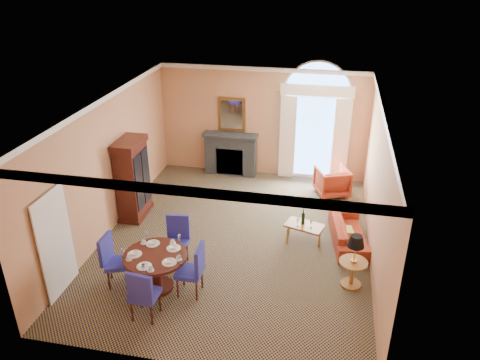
% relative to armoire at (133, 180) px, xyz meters
% --- Properties ---
extents(ground, '(7.50, 7.50, 0.00)m').
position_rel_armoire_xyz_m(ground, '(2.72, -0.64, -0.97)').
color(ground, '#12143B').
rests_on(ground, ground).
extents(room_envelope, '(6.04, 7.52, 3.45)m').
position_rel_armoire_xyz_m(room_envelope, '(2.69, 0.03, 1.54)').
color(room_envelope, tan).
rests_on(room_envelope, ground).
extents(armoire, '(0.58, 1.03, 2.02)m').
position_rel_armoire_xyz_m(armoire, '(0.00, 0.00, 0.00)').
color(armoire, '#36130C').
rests_on(armoire, ground).
extents(dining_table, '(1.24, 1.24, 0.98)m').
position_rel_armoire_xyz_m(dining_table, '(1.57, -2.64, -0.39)').
color(dining_table, '#36130C').
rests_on(dining_table, ground).
extents(dining_chair_north, '(0.54, 0.55, 1.08)m').
position_rel_armoire_xyz_m(dining_chair_north, '(1.67, -1.71, -0.36)').
color(dining_chair_north, '#252694').
rests_on(dining_chair_north, ground).
extents(dining_chair_south, '(0.52, 0.53, 1.08)m').
position_rel_armoire_xyz_m(dining_chair_south, '(1.67, -3.54, -0.36)').
color(dining_chair_south, '#252694').
rests_on(dining_chair_south, ground).
extents(dining_chair_east, '(0.50, 0.48, 1.08)m').
position_rel_armoire_xyz_m(dining_chair_east, '(2.35, -2.65, -0.36)').
color(dining_chair_east, '#252694').
rests_on(dining_chair_east, ground).
extents(dining_chair_west, '(0.62, 0.62, 1.08)m').
position_rel_armoire_xyz_m(dining_chair_west, '(0.67, -2.65, -0.36)').
color(dining_chair_west, '#252694').
rests_on(dining_chair_west, ground).
extents(sofa, '(0.97, 1.90, 0.53)m').
position_rel_armoire_xyz_m(sofa, '(5.27, -0.24, -0.71)').
color(sofa, '#9B321C').
rests_on(sofa, ground).
extents(armchair, '(1.08, 1.09, 0.77)m').
position_rel_armoire_xyz_m(armchair, '(4.82, 2.14, -0.59)').
color(armchair, '#9B321C').
rests_on(armchair, ground).
extents(coffee_table, '(0.96, 0.71, 0.82)m').
position_rel_armoire_xyz_m(coffee_table, '(4.26, -0.38, -0.56)').
color(coffee_table, '#A36D31').
rests_on(coffee_table, ground).
extents(side_table, '(0.56, 0.56, 1.13)m').
position_rel_armoire_xyz_m(side_table, '(5.32, -1.78, -0.26)').
color(side_table, '#A36D31').
rests_on(side_table, ground).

